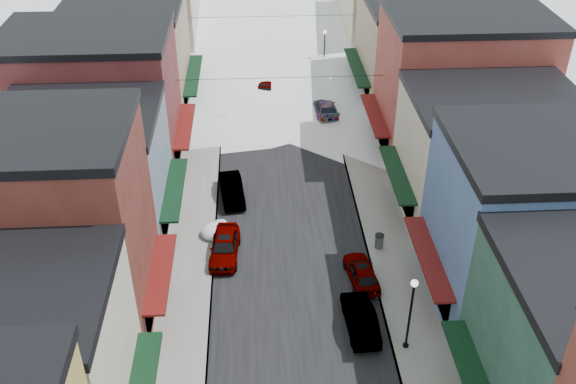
{
  "coord_description": "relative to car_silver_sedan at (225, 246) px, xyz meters",
  "views": [
    {
      "loc": [
        -2.07,
        -7.07,
        26.62
      ],
      "look_at": [
        0.0,
        29.1,
        2.59
      ],
      "focal_mm": 40.0,
      "sensor_mm": 36.0,
      "label": 1
    }
  ],
  "objects": [
    {
      "name": "road",
      "position": [
        4.3,
        34.28,
        -0.77
      ],
      "size": [
        10.0,
        160.0,
        0.01
      ],
      "primitive_type": "cube",
      "color": "black",
      "rests_on": "ground"
    },
    {
      "name": "sidewalk_left",
      "position": [
        -2.3,
        34.28,
        -0.7
      ],
      "size": [
        3.2,
        160.0,
        0.15
      ],
      "primitive_type": "cube",
      "color": "gray",
      "rests_on": "ground"
    },
    {
      "name": "sidewalk_right",
      "position": [
        10.9,
        34.28,
        -0.7
      ],
      "size": [
        3.2,
        160.0,
        0.15
      ],
      "primitive_type": "cube",
      "color": "gray",
      "rests_on": "ground"
    },
    {
      "name": "curb_left",
      "position": [
        -0.75,
        34.28,
        -0.7
      ],
      "size": [
        0.1,
        160.0,
        0.15
      ],
      "primitive_type": "cube",
      "color": "slate",
      "rests_on": "ground"
    },
    {
      "name": "curb_right",
      "position": [
        9.35,
        34.28,
        -0.7
      ],
      "size": [
        0.1,
        160.0,
        0.15
      ],
      "primitive_type": "cube",
      "color": "slate",
      "rests_on": "ground"
    },
    {
      "name": "bldg_l_cream",
      "position": [
        -8.89,
        -13.22,
        3.99
      ],
      "size": [
        11.3,
        8.2,
        9.5
      ],
      "color": "beige",
      "rests_on": "ground"
    },
    {
      "name": "bldg_l_brick_near",
      "position": [
        -9.39,
        -5.22,
        5.49
      ],
      "size": [
        12.3,
        8.2,
        12.5
      ],
      "color": "maroon",
      "rests_on": "ground"
    },
    {
      "name": "bldg_l_grayblue",
      "position": [
        -8.89,
        3.28,
        3.74
      ],
      "size": [
        11.3,
        9.2,
        9.0
      ],
      "color": "gray",
      "rests_on": "ground"
    },
    {
      "name": "bldg_l_brick_far",
      "position": [
        -9.89,
        12.28,
        4.74
      ],
      "size": [
        13.3,
        9.2,
        11.0
      ],
      "color": "maroon",
      "rests_on": "ground"
    },
    {
      "name": "bldg_l_tan",
      "position": [
        -8.89,
        22.28,
        4.24
      ],
      "size": [
        11.3,
        11.2,
        10.0
      ],
      "color": "#9C7F66",
      "rests_on": "ground"
    },
    {
      "name": "bldg_r_blue",
      "position": [
        17.49,
        -4.72,
        4.49
      ],
      "size": [
        11.3,
        9.2,
        10.5
      ],
      "color": "#405E91",
      "rests_on": "ground"
    },
    {
      "name": "bldg_r_cream",
      "position": [
        17.99,
        4.28,
        3.74
      ],
      "size": [
        12.3,
        9.2,
        9.0
      ],
      "color": "beige",
      "rests_on": "ground"
    },
    {
      "name": "bldg_r_brick_far",
      "position": [
        18.49,
        13.28,
        4.99
      ],
      "size": [
        13.3,
        9.2,
        11.5
      ],
      "color": "maroon",
      "rests_on": "ground"
    },
    {
      "name": "bldg_r_tan",
      "position": [
        17.49,
        23.28,
        3.99
      ],
      "size": [
        11.3,
        11.2,
        9.5
      ],
      "color": "#8F775D",
      "rests_on": "ground"
    },
    {
      "name": "overhead_cables",
      "position": [
        4.3,
        21.78,
        5.43
      ],
      "size": [
        16.4,
        15.04,
        0.04
      ],
      "color": "black",
      "rests_on": "ground"
    },
    {
      "name": "car_silver_sedan",
      "position": [
        0.0,
        0.0,
        0.0
      ],
      "size": [
        2.14,
        4.64,
        1.54
      ],
      "primitive_type": "imported",
      "rotation": [
        0.0,
        0.0,
        -0.07
      ],
      "color": "#9A9BA1",
      "rests_on": "ground"
    },
    {
      "name": "car_dark_hatch",
      "position": [
        0.36,
        6.73,
        -0.04
      ],
      "size": [
        2.12,
        4.62,
        1.47
      ],
      "primitive_type": "imported",
      "rotation": [
        0.0,
        0.0,
        0.13
      ],
      "color": "black",
      "rests_on": "ground"
    },
    {
      "name": "car_silver_wagon",
      "position": [
        0.0,
        23.62,
        -0.07
      ],
      "size": [
        2.47,
        5.04,
        1.41
      ],
      "primitive_type": "imported",
      "rotation": [
        0.0,
        0.0,
        -0.1
      ],
      "color": "#9C9FA4",
      "rests_on": "ground"
    },
    {
      "name": "car_green_sedan",
      "position": [
        7.8,
        -6.9,
        -0.04
      ],
      "size": [
        1.78,
        4.52,
        1.47
      ],
      "primitive_type": "imported",
      "rotation": [
        0.0,
        0.0,
        3.19
      ],
      "color": "black",
      "rests_on": "ground"
    },
    {
      "name": "car_gray_suv",
      "position": [
        8.49,
        -2.92,
        -0.09
      ],
      "size": [
        2.08,
        4.16,
        1.36
      ],
      "primitive_type": "imported",
      "rotation": [
        0.0,
        0.0,
        3.26
      ],
      "color": "#9C9EA4",
      "rests_on": "ground"
    },
    {
      "name": "car_black_sedan",
      "position": [
        8.6,
        19.7,
        -0.02
      ],
      "size": [
        2.48,
        5.3,
        1.5
      ],
      "primitive_type": "imported",
      "rotation": [
        0.0,
        0.0,
        3.22
      ],
      "color": "black",
      "rests_on": "ground"
    },
    {
      "name": "car_lane_silver",
      "position": [
        3.21,
        23.48,
        0.03
      ],
      "size": [
        2.31,
        4.85,
        1.6
      ],
      "primitive_type": "imported",
      "rotation": [
        0.0,
        0.0,
        -0.09
      ],
      "color": "gray",
      "rests_on": "ground"
    },
    {
      "name": "car_lane_white",
      "position": [
        5.64,
        42.78,
        -0.05
      ],
      "size": [
        3.04,
        5.45,
        1.44
      ],
      "primitive_type": "imported",
      "rotation": [
        0.0,
        0.0,
        3.27
      ],
      "color": "silver",
      "rests_on": "ground"
    },
    {
      "name": "trash_can",
      "position": [
        10.12,
        0.1,
        -0.1
      ],
      "size": [
        0.6,
        0.6,
        1.02
      ],
      "color": "#57595B",
      "rests_on": "sidewalk_right"
    },
    {
      "name": "streetlamp_near",
      "position": [
        10.08,
        -8.58,
        2.38
      ],
      "size": [
        0.4,
        0.4,
        4.76
      ],
      "color": "black",
      "rests_on": "sidewalk_right"
    },
    {
      "name": "streetlamp_far",
      "position": [
        9.5,
        29.28,
        2.24
      ],
      "size": [
        0.38,
        0.38,
        4.53
      ],
      "color": "black",
      "rests_on": "sidewalk_right"
    },
    {
      "name": "snow_pile_mid",
      "position": [
        -0.58,
        2.15,
        -0.33
      ],
      "size": [
        2.19,
        2.55,
        0.92
      ],
      "color": "white",
      "rests_on": "ground"
    },
    {
      "name": "snow_pile_far",
      "position": [
        -0.58,
        19.26,
        -0.3
      ],
      "size": [
        2.31,
        2.62,
        0.98
      ],
      "color": "white",
      "rests_on": "ground"
    }
  ]
}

